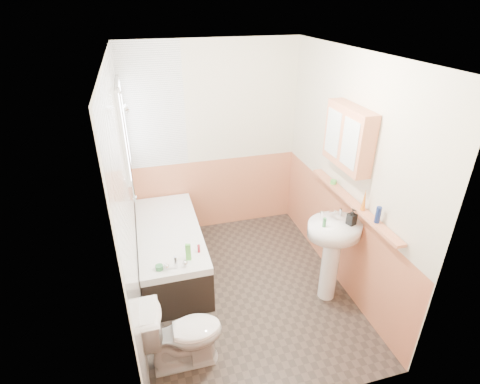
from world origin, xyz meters
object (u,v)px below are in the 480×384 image
Objects in this scene: bathtub at (171,249)px; medicine_cabinet at (349,137)px; sink at (333,245)px; toilet at (183,334)px; pine_shelf at (352,202)px.

medicine_cabinet is at bearing -20.26° from bathtub.
bathtub is at bearing 143.28° from sink.
toilet is 1.04× the size of medicine_cabinet.
sink is 0.68× the size of pine_shelf.
pine_shelf is at bearing 14.91° from sink.
pine_shelf is (1.77, -0.82, 0.81)m from bathtub.
toilet is at bearing -91.31° from bathtub.
bathtub is at bearing 159.74° from medicine_cabinet.
medicine_cabinet is at bearing -68.65° from toilet.
sink is at bearing -158.22° from pine_shelf.
pine_shelf reaches higher than toilet.
sink is 1.09m from medicine_cabinet.
bathtub is 2.11m from pine_shelf.
bathtub is at bearing 155.12° from pine_shelf.
medicine_cabinet is at bearing 98.90° from pine_shelf.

